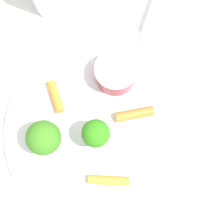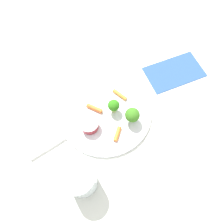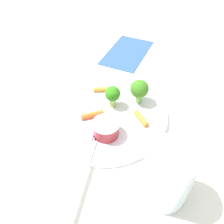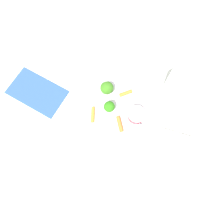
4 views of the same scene
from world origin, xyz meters
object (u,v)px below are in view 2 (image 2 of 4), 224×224
carrot_stick_2 (117,134)px  drinking_glass (81,180)px  sauce_cup (89,125)px  napkin (174,72)px  broccoli_floret_1 (114,106)px  broccoli_floret_0 (132,115)px  fork (60,137)px  plate (105,111)px  carrot_stick_0 (94,108)px  carrot_stick_1 (120,95)px

carrot_stick_2 → drinking_glass: 0.16m
sauce_cup → drinking_glass: drinking_glass is taller
napkin → drinking_glass: bearing=-164.2°
broccoli_floret_1 → sauce_cup: bearing=-178.2°
broccoli_floret_0 → napkin: size_ratio=0.31×
carrot_stick_2 → napkin: (0.28, 0.07, -0.02)m
broccoli_floret_0 → fork: bearing=159.3°
plate → carrot_stick_0: (-0.02, 0.02, 0.01)m
carrot_stick_2 → fork: (-0.13, 0.08, -0.00)m
broccoli_floret_1 → broccoli_floret_0: bearing=-66.7°
sauce_cup → broccoli_floret_0: size_ratio=0.93×
plate → carrot_stick_0: bearing=137.7°
carrot_stick_2 → carrot_stick_1: bearing=50.7°
fork → napkin: size_ratio=1.01×
sauce_cup → napkin: 0.33m
plate → drinking_glass: (-0.16, -0.13, 0.05)m
sauce_cup → carrot_stick_0: bearing=43.0°
plate → napkin: size_ratio=1.49×
fork → napkin: (0.41, -0.02, -0.01)m
fork → drinking_glass: size_ratio=1.74×
carrot_stick_0 → carrot_stick_1: bearing=-3.8°
plate → broccoli_floret_1: 0.04m
sauce_cup → broccoli_floret_1: broccoli_floret_1 is taller
broccoli_floret_0 → broccoli_floret_1: size_ratio=1.14×
sauce_cup → drinking_glass: bearing=-129.8°
broccoli_floret_0 → fork: size_ratio=0.30×
carrot_stick_0 → napkin: size_ratio=0.26×
carrot_stick_1 → napkin: (0.20, -0.03, -0.02)m
broccoli_floret_1 → carrot_stick_0: broccoli_floret_1 is taller
sauce_cup → broccoli_floret_0: bearing=-25.8°
sauce_cup → carrot_stick_0: 0.06m
sauce_cup → plate: bearing=15.4°
sauce_cup → broccoli_floret_1: bearing=1.8°
broccoli_floret_1 → carrot_stick_2: 0.08m
plate → broccoli_floret_0: (0.04, -0.07, 0.04)m
sauce_cup → carrot_stick_0: sauce_cup is taller
fork → broccoli_floret_1: bearing=-6.0°
plate → drinking_glass: 0.21m
fork → sauce_cup: bearing=-13.6°
carrot_stick_0 → fork: (-0.12, -0.02, -0.00)m
carrot_stick_1 → fork: 0.21m
napkin → plate: bearing=177.3°
broccoli_floret_1 → drinking_glass: 0.21m
fork → carrot_stick_2: bearing=-32.3°
carrot_stick_1 → drinking_glass: bearing=-146.6°
plate → broccoli_floret_1: broccoli_floret_1 is taller
carrot_stick_1 → drinking_glass: 0.27m
carrot_stick_0 → carrot_stick_2: size_ratio=1.15×
carrot_stick_0 → fork: size_ratio=0.26×
broccoli_floret_1 → carrot_stick_2: (-0.03, -0.07, -0.02)m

